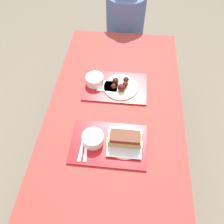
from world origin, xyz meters
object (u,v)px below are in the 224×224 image
object	(u,v)px
tray_far	(115,87)
brisket_sandwich_plate	(125,140)
tray_near	(109,144)
wings_plate_far	(121,86)
person_seated_across	(125,18)
bowl_coleslaw_near	(93,138)
bowl_coleslaw_far	(95,80)

from	to	relation	value
tray_far	brisket_sandwich_plate	xyz separation A→B (m)	(0.09, -0.43, 0.04)
tray_near	wings_plate_far	distance (m)	0.44
brisket_sandwich_plate	person_seated_across	world-z (taller)	person_seated_across
tray_near	brisket_sandwich_plate	distance (m)	0.10
bowl_coleslaw_near	brisket_sandwich_plate	bearing A→B (deg)	1.35
bowl_coleslaw_near	bowl_coleslaw_far	xyz separation A→B (m)	(-0.06, 0.45, 0.00)
bowl_coleslaw_near	person_seated_across	bearing A→B (deg)	85.61
tray_near	bowl_coleslaw_far	size ratio (longest dim) A/B	3.57
tray_near	wings_plate_far	size ratio (longest dim) A/B	1.84
brisket_sandwich_plate	wings_plate_far	distance (m)	0.43
bowl_coleslaw_far	wings_plate_far	world-z (taller)	same
tray_far	bowl_coleslaw_far	xyz separation A→B (m)	(-0.14, 0.02, 0.04)
tray_near	bowl_coleslaw_near	world-z (taller)	bowl_coleslaw_near
tray_near	bowl_coleslaw_far	bearing A→B (deg)	107.69
brisket_sandwich_plate	tray_far	bearing A→B (deg)	102.00
tray_near	bowl_coleslaw_far	xyz separation A→B (m)	(-0.15, 0.46, 0.04)
tray_far	person_seated_across	xyz separation A→B (m)	(0.01, 0.86, -0.00)
bowl_coleslaw_near	wings_plate_far	distance (m)	0.45
tray_far	person_seated_across	size ratio (longest dim) A/B	0.60
brisket_sandwich_plate	person_seated_across	bearing A→B (deg)	93.46
bowl_coleslaw_near	wings_plate_far	bearing A→B (deg)	74.08
brisket_sandwich_plate	person_seated_across	distance (m)	1.29
bowl_coleslaw_near	bowl_coleslaw_far	distance (m)	0.46
tray_far	bowl_coleslaw_near	size ratio (longest dim) A/B	3.57
tray_far	wings_plate_far	world-z (taller)	wings_plate_far
bowl_coleslaw_near	person_seated_across	distance (m)	1.30
bowl_coleslaw_near	brisket_sandwich_plate	distance (m)	0.18
tray_near	bowl_coleslaw_near	xyz separation A→B (m)	(-0.09, 0.01, 0.04)
person_seated_across	bowl_coleslaw_near	bearing A→B (deg)	-94.39
tray_far	wings_plate_far	distance (m)	0.04
tray_near	person_seated_across	xyz separation A→B (m)	(0.01, 1.30, -0.00)
wings_plate_far	person_seated_across	distance (m)	0.87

